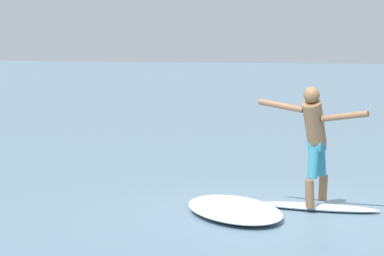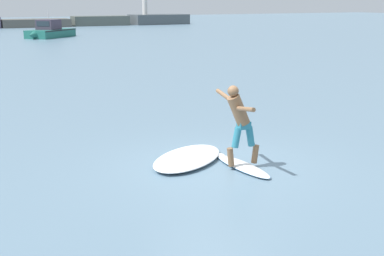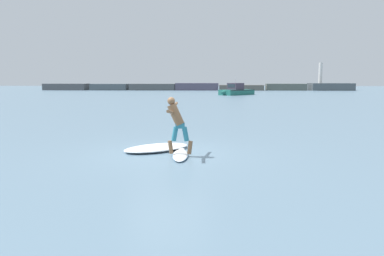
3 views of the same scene
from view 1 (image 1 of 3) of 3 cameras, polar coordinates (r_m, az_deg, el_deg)
name	(u,v)px [view 1 (image 1 of 3)]	position (r m, az deg, el deg)	size (l,w,h in m)	color
ground_plane	(283,213)	(13.30, 5.75, -5.33)	(200.00, 200.00, 0.00)	slate
surfboard	(314,207)	(13.62, 7.66, -4.92)	(0.55, 2.05, 0.22)	white
surfer	(315,135)	(13.36, 7.71, -0.43)	(0.80, 1.67, 1.76)	brown
wave_foam_at_tail	(234,209)	(13.09, 2.67, -5.11)	(2.61, 2.40, 0.17)	white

